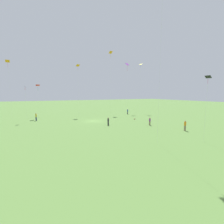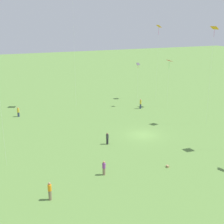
{
  "view_description": "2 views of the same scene",
  "coord_description": "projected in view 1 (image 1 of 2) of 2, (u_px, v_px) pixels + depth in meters",
  "views": [
    {
      "loc": [
        11.35,
        33.56,
        6.41
      ],
      "look_at": [
        -3.27,
        3.47,
        2.35
      ],
      "focal_mm": 24.0,
      "sensor_mm": 36.0,
      "label": 1
    },
    {
      "loc": [
        -36.76,
        21.0,
        16.01
      ],
      "look_at": [
        -2.14,
        5.83,
        4.72
      ],
      "focal_mm": 50.0,
      "sensor_mm": 36.0,
      "label": 2
    }
  ],
  "objects": [
    {
      "name": "kite_0",
      "position": [
        127.0,
        66.0,
        51.24
      ],
      "size": [
        1.49,
        1.3,
        16.94
      ],
      "rotation": [
        0.0,
        0.0,
        2.65
      ],
      "color": "purple",
      "rests_on": "ground_plane"
    },
    {
      "name": "person_1",
      "position": [
        108.0,
        121.0,
        30.64
      ],
      "size": [
        0.42,
        0.42,
        1.61
      ],
      "rotation": [
        0.0,
        0.0,
        3.36
      ],
      "color": "#232328",
      "rests_on": "ground_plane"
    },
    {
      "name": "person_2",
      "position": [
        128.0,
        111.0,
        47.49
      ],
      "size": [
        0.48,
        0.48,
        1.71
      ],
      "rotation": [
        0.0,
        0.0,
        5.57
      ],
      "color": "#4C4C51",
      "rests_on": "ground_plane"
    },
    {
      "name": "ground_plane",
      "position": [
        93.0,
        121.0,
        35.66
      ],
      "size": [
        240.0,
        240.0,
        0.0
      ],
      "primitive_type": "plane",
      "color": "#5B843D"
    },
    {
      "name": "kite_1",
      "position": [
        25.0,
        89.0,
        34.48
      ],
      "size": [
        0.52,
        0.65,
        8.27
      ],
      "rotation": [
        0.0,
        0.0,
        3.98
      ],
      "color": "black",
      "rests_on": "ground_plane"
    },
    {
      "name": "picnic_bag_0",
      "position": [
        135.0,
        119.0,
        37.8
      ],
      "size": [
        0.36,
        0.26,
        0.23
      ],
      "rotation": [
        0.0,
        0.0,
        0.12
      ],
      "color": "#A58459",
      "rests_on": "ground_plane"
    },
    {
      "name": "kite_3",
      "position": [
        78.0,
        67.0,
        44.25
      ],
      "size": [
        1.26,
        1.2,
        15.02
      ],
      "rotation": [
        0.0,
        0.0,
        5.83
      ],
      "color": "orange",
      "rests_on": "ground_plane"
    },
    {
      "name": "kite_9",
      "position": [
        8.0,
        64.0,
        37.89
      ],
      "size": [
        0.99,
        0.87,
        14.91
      ],
      "rotation": [
        0.0,
        0.0,
        5.56
      ],
      "color": "orange",
      "rests_on": "ground_plane"
    },
    {
      "name": "kite_2",
      "position": [
        111.0,
        55.0,
        50.26
      ],
      "size": [
        1.11,
        0.95,
        20.56
      ],
      "rotation": [
        0.0,
        0.0,
        5.55
      ],
      "color": "orange",
      "rests_on": "ground_plane"
    },
    {
      "name": "kite_4",
      "position": [
        208.0,
        80.0,
        19.2
      ],
      "size": [
        0.74,
        0.79,
        8.73
      ],
      "rotation": [
        0.0,
        0.0,
        4.13
      ],
      "color": "black",
      "rests_on": "ground_plane"
    },
    {
      "name": "person_5",
      "position": [
        150.0,
        121.0,
        30.73
      ],
      "size": [
        0.49,
        0.49,
        1.6
      ],
      "rotation": [
        0.0,
        0.0,
        2.11
      ],
      "color": "#847056",
      "rests_on": "ground_plane"
    },
    {
      "name": "person_0",
      "position": [
        185.0,
        126.0,
        26.1
      ],
      "size": [
        0.48,
        0.48,
        1.78
      ],
      "rotation": [
        0.0,
        0.0,
        5.76
      ],
      "color": "#847056",
      "rests_on": "ground_plane"
    },
    {
      "name": "kite_8",
      "position": [
        38.0,
        86.0,
        40.03
      ],
      "size": [
        0.96,
        0.91,
        8.88
      ],
      "rotation": [
        0.0,
        0.0,
        5.56
      ],
      "color": "red",
      "rests_on": "ground_plane"
    },
    {
      "name": "person_4",
      "position": [
        36.0,
        117.0,
        35.83
      ],
      "size": [
        0.44,
        0.44,
        1.87
      ],
      "rotation": [
        0.0,
        0.0,
        3.51
      ],
      "color": "#333D5B",
      "rests_on": "ground_plane"
    },
    {
      "name": "kite_7",
      "position": [
        141.0,
        66.0,
        51.51
      ],
      "size": [
        1.29,
        1.32,
        16.75
      ],
      "rotation": [
        0.0,
        0.0,
        1.27
      ],
      "color": "yellow",
      "rests_on": "ground_plane"
    }
  ]
}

